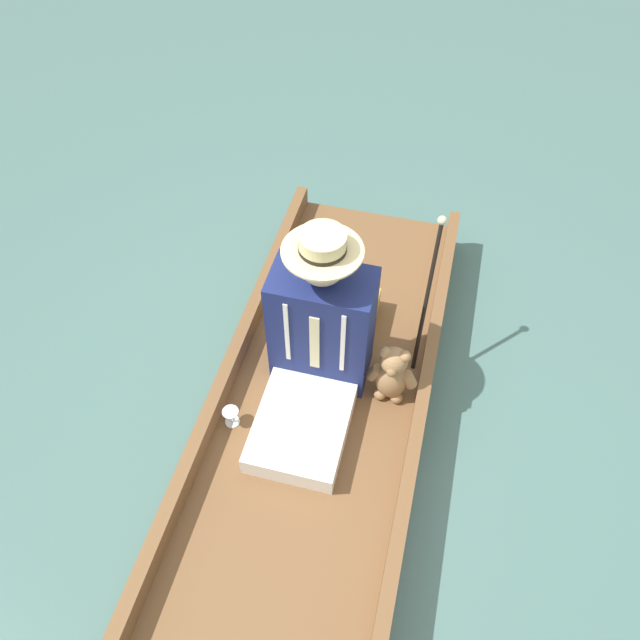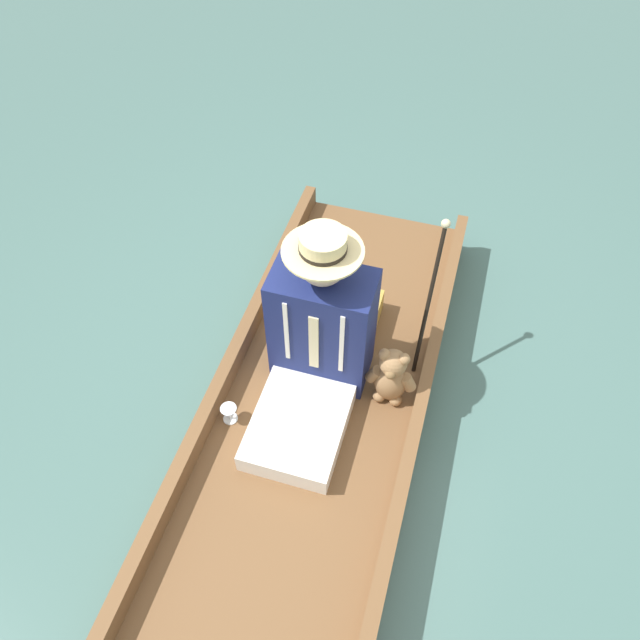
# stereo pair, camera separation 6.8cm
# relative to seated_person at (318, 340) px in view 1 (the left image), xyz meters

# --- Properties ---
(ground_plane) EXTENTS (16.00, 16.00, 0.00)m
(ground_plane) POSITION_rel_seated_person_xyz_m (-0.04, 0.08, -0.47)
(ground_plane) COLOR #476B66
(punt_boat) EXTENTS (0.99, 2.69, 0.27)m
(punt_boat) POSITION_rel_seated_person_xyz_m (-0.04, 0.08, -0.38)
(punt_boat) COLOR brown
(punt_boat) RESTS_ON ground_plane
(seat_cushion) EXTENTS (0.43, 0.30, 0.14)m
(seat_cushion) POSITION_rel_seated_person_xyz_m (0.01, -0.39, -0.25)
(seat_cushion) COLOR #B7933D
(seat_cushion) RESTS_ON punt_boat
(seated_person) EXTENTS (0.45, 0.80, 0.89)m
(seated_person) POSITION_rel_seated_person_xyz_m (0.00, 0.00, 0.00)
(seated_person) COLOR white
(seated_person) RESTS_ON punt_boat
(teddy_bear) EXTENTS (0.24, 0.14, 0.35)m
(teddy_bear) POSITION_rel_seated_person_xyz_m (-0.35, -0.01, -0.16)
(teddy_bear) COLOR #9E754C
(teddy_bear) RESTS_ON punt_boat
(wine_glass) EXTENTS (0.08, 0.08, 0.09)m
(wine_glass) POSITION_rel_seated_person_xyz_m (0.33, 0.33, -0.25)
(wine_glass) COLOR silver
(wine_glass) RESTS_ON punt_boat
(walking_cane) EXTENTS (0.04, 0.37, 0.70)m
(walking_cane) POSITION_rel_seated_person_xyz_m (-0.44, -0.39, 0.09)
(walking_cane) COLOR black
(walking_cane) RESTS_ON punt_boat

